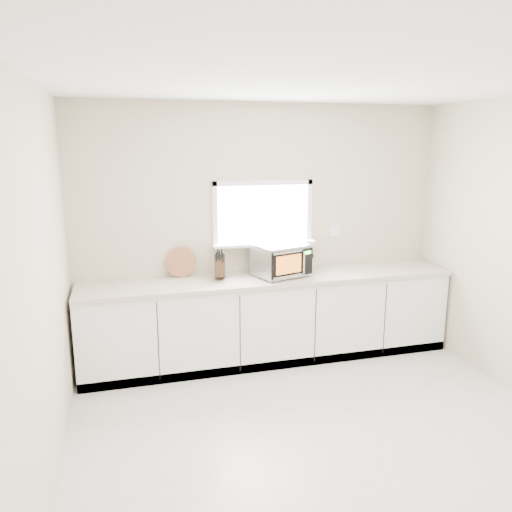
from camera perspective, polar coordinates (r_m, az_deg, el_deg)
name	(u,v)px	position (r m, az deg, el deg)	size (l,w,h in m)	color
ground	(334,448)	(4.15, 8.87, -20.87)	(4.00, 4.00, 0.00)	beige
back_wall	(263,230)	(5.41, 0.75, 2.97)	(4.00, 0.17, 2.70)	beige
cabinets	(270,320)	(5.37, 1.60, -7.30)	(3.92, 0.60, 0.88)	white
countertop	(270,279)	(5.22, 1.66, -2.60)	(3.92, 0.64, 0.04)	beige
microwave	(281,259)	(5.22, 2.91, -0.39)	(0.62, 0.55, 0.34)	black
knife_block	(220,266)	(5.12, -4.15, -1.10)	(0.15, 0.24, 0.33)	#432D17
cutting_board	(181,262)	(5.24, -8.55, -0.69)	(0.32, 0.32, 0.02)	#AF6643
coffee_grinder	(308,263)	(5.40, 5.99, -0.81)	(0.12, 0.12, 0.20)	#B7B9BF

